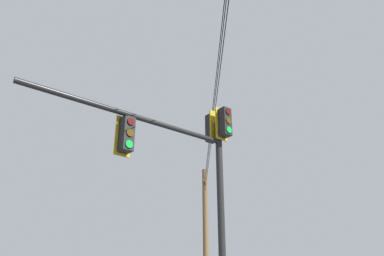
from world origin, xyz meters
TOP-DOWN VIEW (x-y plane):
  - signal_mast_assembly at (-0.56, -0.43)m, footprint 2.35×5.89m
  - utility_pole_wooden at (-12.05, 4.77)m, footprint 1.81×0.94m
  - overhead_wire_span at (0.27, 0.05)m, footprint 24.65×9.47m

SIDE VIEW (x-z plane):
  - utility_pole_wooden at x=-12.05m, z-range 0.09..8.88m
  - signal_mast_assembly at x=-0.56m, z-range 1.54..8.72m
  - overhead_wire_span at x=0.27m, z-range 7.44..9.02m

